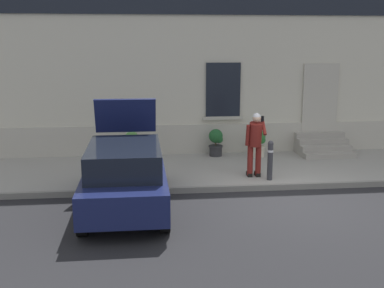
{
  "coord_description": "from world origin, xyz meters",
  "views": [
    {
      "loc": [
        -3.43,
        -10.33,
        3.66
      ],
      "look_at": [
        -2.13,
        1.6,
        1.1
      ],
      "focal_mm": 44.52,
      "sensor_mm": 36.0,
      "label": 1
    }
  ],
  "objects_px": {
    "hatchback_car_navy": "(125,175)",
    "person_on_phone": "(255,140)",
    "bollard_near_person": "(270,159)",
    "planter_charcoal": "(216,142)",
    "planter_cream": "(258,142)",
    "planter_olive": "(132,144)"
  },
  "relations": [
    {
      "from": "hatchback_car_navy",
      "to": "person_on_phone",
      "type": "height_order",
      "value": "hatchback_car_navy"
    },
    {
      "from": "bollard_near_person",
      "to": "planter_charcoal",
      "type": "xyz_separation_m",
      "value": [
        -0.97,
        2.81,
        -0.11
      ]
    },
    {
      "from": "bollard_near_person",
      "to": "planter_cream",
      "type": "bearing_deg",
      "value": 82.56
    },
    {
      "from": "hatchback_car_navy",
      "to": "person_on_phone",
      "type": "xyz_separation_m",
      "value": [
        3.35,
        1.76,
        0.35
      ]
    },
    {
      "from": "hatchback_car_navy",
      "to": "bollard_near_person",
      "type": "relative_size",
      "value": 3.89
    },
    {
      "from": "bollard_near_person",
      "to": "planter_charcoal",
      "type": "bearing_deg",
      "value": 109.07
    },
    {
      "from": "bollard_near_person",
      "to": "person_on_phone",
      "type": "distance_m",
      "value": 0.62
    },
    {
      "from": "planter_olive",
      "to": "planter_charcoal",
      "type": "relative_size",
      "value": 1.0
    },
    {
      "from": "planter_charcoal",
      "to": "planter_cream",
      "type": "height_order",
      "value": "same"
    },
    {
      "from": "planter_olive",
      "to": "planter_charcoal",
      "type": "xyz_separation_m",
      "value": [
        2.62,
        0.09,
        0.0
      ]
    },
    {
      "from": "bollard_near_person",
      "to": "planter_cream",
      "type": "relative_size",
      "value": 1.22
    },
    {
      "from": "person_on_phone",
      "to": "planter_olive",
      "type": "height_order",
      "value": "person_on_phone"
    },
    {
      "from": "planter_olive",
      "to": "bollard_near_person",
      "type": "bearing_deg",
      "value": -37.12
    },
    {
      "from": "hatchback_car_navy",
      "to": "planter_olive",
      "type": "relative_size",
      "value": 4.73
    },
    {
      "from": "bollard_near_person",
      "to": "planter_cream",
      "type": "xyz_separation_m",
      "value": [
        0.34,
        2.57,
        -0.11
      ]
    },
    {
      "from": "hatchback_car_navy",
      "to": "planter_olive",
      "type": "xyz_separation_m",
      "value": [
        0.09,
        4.18,
        -0.19
      ]
    },
    {
      "from": "planter_olive",
      "to": "hatchback_car_navy",
      "type": "bearing_deg",
      "value": -91.26
    },
    {
      "from": "bollard_near_person",
      "to": "planter_charcoal",
      "type": "distance_m",
      "value": 2.97
    },
    {
      "from": "hatchback_car_navy",
      "to": "planter_cream",
      "type": "relative_size",
      "value": 4.73
    },
    {
      "from": "person_on_phone",
      "to": "planter_cream",
      "type": "relative_size",
      "value": 2.02
    },
    {
      "from": "person_on_phone",
      "to": "planter_olive",
      "type": "relative_size",
      "value": 2.02
    },
    {
      "from": "hatchback_car_navy",
      "to": "bollard_near_person",
      "type": "bearing_deg",
      "value": 21.64
    }
  ]
}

